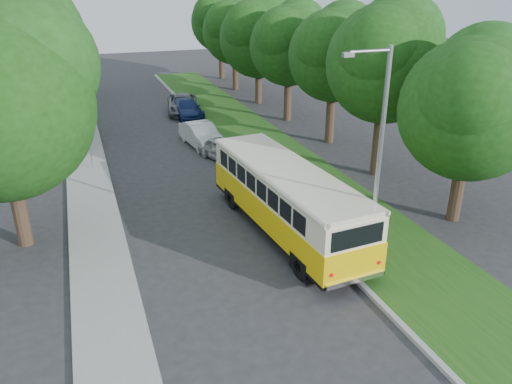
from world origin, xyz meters
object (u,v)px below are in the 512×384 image
object	(u,v)px
car_blue	(187,108)
lamppost_near	(377,159)
lamppost_far	(77,83)
car_silver	(223,150)
vintage_bus	(286,201)
car_white	(202,135)
car_grey	(183,104)

from	to	relation	value
car_blue	lamppost_near	bearing A→B (deg)	-88.61
lamppost_far	car_silver	distance (m)	9.68
vintage_bus	car_silver	bearing A→B (deg)	84.36
vintage_bus	car_silver	size ratio (longest dim) A/B	2.69
car_silver	car_white	bearing A→B (deg)	80.26
lamppost_far	car_silver	bearing A→B (deg)	-33.32
vintage_bus	car_grey	size ratio (longest dim) A/B	1.95
car_grey	car_silver	bearing A→B (deg)	-81.05
vintage_bus	car_blue	world-z (taller)	vintage_bus
car_silver	car_blue	distance (m)	10.38
car_white	car_blue	bearing A→B (deg)	76.94
lamppost_far	car_silver	world-z (taller)	lamppost_far
lamppost_far	vintage_bus	xyz separation A→B (m)	(7.37, -14.67, -2.64)
lamppost_far	car_grey	distance (m)	10.82
vintage_bus	car_silver	xyz separation A→B (m)	(0.18, 9.71, -0.85)
car_silver	car_blue	bearing A→B (deg)	68.74
lamppost_far	vintage_bus	size ratio (longest dim) A/B	0.75
lamppost_far	car_white	size ratio (longest dim) A/B	1.68
lamppost_far	car_grey	size ratio (longest dim) A/B	1.47
car_blue	car_white	bearing A→B (deg)	-96.99
car_silver	car_blue	xyz separation A→B (m)	(0.15, 10.38, 0.05)
car_blue	car_grey	size ratio (longest dim) A/B	0.91
lamppost_far	car_silver	xyz separation A→B (m)	(7.55, -4.96, -3.49)
lamppost_far	car_blue	bearing A→B (deg)	35.14
car_white	car_grey	bearing A→B (deg)	77.80
vintage_bus	car_silver	world-z (taller)	vintage_bus
car_white	car_grey	world-z (taller)	car_white
lamppost_near	car_white	size ratio (longest dim) A/B	1.79
vintage_bus	car_grey	world-z (taller)	vintage_bus
vintage_bus	car_grey	xyz separation A→B (m)	(0.33, 21.47, -0.77)
car_white	lamppost_far	bearing A→B (deg)	156.50
car_silver	car_grey	distance (m)	11.76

